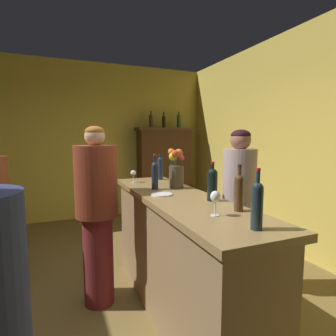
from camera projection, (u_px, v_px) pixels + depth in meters
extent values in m
plane|color=brown|center=(103.00, 326.00, 2.28)|extent=(8.46, 8.46, 0.00)
cube|color=gold|center=(73.00, 142.00, 5.16)|extent=(5.32, 0.12, 2.97)
cube|color=gold|center=(336.00, 144.00, 3.11)|extent=(0.12, 6.63, 2.97)
cube|color=olive|center=(178.00, 258.00, 2.39)|extent=(0.52, 2.13, 1.02)
cube|color=olive|center=(178.00, 199.00, 2.33)|extent=(0.59, 2.22, 0.05)
cube|color=#422618|center=(164.00, 171.00, 5.61)|extent=(1.06, 0.35, 1.76)
cube|color=#432E1C|center=(164.00, 129.00, 5.52)|extent=(1.14, 0.41, 0.06)
cylinder|color=#1E2333|center=(155.00, 177.00, 2.61)|extent=(0.06, 0.06, 0.23)
sphere|color=#1E2333|center=(155.00, 166.00, 2.60)|extent=(0.06, 0.06, 0.06)
cylinder|color=#1E2333|center=(155.00, 161.00, 2.59)|extent=(0.02, 0.02, 0.09)
cylinder|color=#B3222C|center=(155.00, 155.00, 2.58)|extent=(0.02, 0.02, 0.02)
cylinder|color=#1D2B31|center=(257.00, 209.00, 1.47)|extent=(0.06, 0.06, 0.23)
sphere|color=#1D2B31|center=(258.00, 188.00, 1.45)|extent=(0.06, 0.06, 0.06)
cylinder|color=#1D2B31|center=(258.00, 180.00, 1.45)|extent=(0.02, 0.02, 0.09)
cylinder|color=#A91D23|center=(258.00, 170.00, 1.44)|extent=(0.02, 0.02, 0.02)
cylinder|color=#1D2A3F|center=(160.00, 170.00, 3.22)|extent=(0.07, 0.07, 0.23)
sphere|color=#1D2A3F|center=(160.00, 160.00, 3.21)|extent=(0.07, 0.07, 0.07)
cylinder|color=#1D2A3F|center=(160.00, 157.00, 3.20)|extent=(0.02, 0.02, 0.08)
cylinder|color=black|center=(160.00, 153.00, 3.20)|extent=(0.02, 0.02, 0.02)
cylinder|color=black|center=(212.00, 187.00, 2.14)|extent=(0.08, 0.08, 0.21)
sphere|color=black|center=(213.00, 174.00, 2.13)|extent=(0.08, 0.08, 0.08)
cylinder|color=black|center=(213.00, 169.00, 2.12)|extent=(0.03, 0.03, 0.08)
cylinder|color=#AE1D20|center=(213.00, 163.00, 2.12)|extent=(0.03, 0.03, 0.02)
cylinder|color=#242136|center=(172.00, 176.00, 2.84)|extent=(0.06, 0.06, 0.19)
sphere|color=#242136|center=(172.00, 167.00, 2.83)|extent=(0.06, 0.06, 0.06)
cylinder|color=#242136|center=(172.00, 163.00, 2.82)|extent=(0.02, 0.02, 0.08)
cylinder|color=#AF1F1E|center=(172.00, 159.00, 2.82)|extent=(0.02, 0.02, 0.02)
cylinder|color=#482F1C|center=(239.00, 195.00, 1.84)|extent=(0.06, 0.06, 0.22)
sphere|color=#482F1C|center=(239.00, 179.00, 1.82)|extent=(0.06, 0.06, 0.06)
cylinder|color=#482F1C|center=(240.00, 173.00, 1.82)|extent=(0.02, 0.02, 0.09)
cylinder|color=black|center=(240.00, 166.00, 1.81)|extent=(0.03, 0.03, 0.02)
cylinder|color=white|center=(133.00, 182.00, 3.02)|extent=(0.06, 0.06, 0.00)
cylinder|color=white|center=(133.00, 179.00, 3.02)|extent=(0.01, 0.01, 0.07)
ellipsoid|color=white|center=(133.00, 173.00, 3.01)|extent=(0.06, 0.06, 0.06)
ellipsoid|color=maroon|center=(133.00, 174.00, 3.01)|extent=(0.05, 0.05, 0.02)
cylinder|color=white|center=(215.00, 215.00, 1.74)|extent=(0.06, 0.06, 0.00)
cylinder|color=white|center=(215.00, 209.00, 1.73)|extent=(0.01, 0.01, 0.08)
ellipsoid|color=white|center=(215.00, 197.00, 1.72)|extent=(0.06, 0.06, 0.07)
cylinder|color=#453C2B|center=(176.00, 177.00, 2.68)|extent=(0.14, 0.14, 0.22)
cylinder|color=#38602D|center=(179.00, 164.00, 2.67)|extent=(0.01, 0.01, 0.21)
sphere|color=orange|center=(179.00, 153.00, 2.66)|extent=(0.08, 0.08, 0.08)
cylinder|color=#38602D|center=(176.00, 164.00, 2.70)|extent=(0.01, 0.01, 0.20)
sphere|color=red|center=(176.00, 154.00, 2.69)|extent=(0.06, 0.06, 0.06)
cylinder|color=#38602D|center=(171.00, 163.00, 2.69)|extent=(0.01, 0.01, 0.22)
sphere|color=orange|center=(171.00, 152.00, 2.68)|extent=(0.06, 0.06, 0.06)
cylinder|color=#38602D|center=(173.00, 166.00, 2.66)|extent=(0.01, 0.01, 0.18)
sphere|color=gold|center=(173.00, 157.00, 2.65)|extent=(0.08, 0.08, 0.08)
cylinder|color=#38602D|center=(175.00, 165.00, 2.62)|extent=(0.01, 0.01, 0.21)
sphere|color=#CC421F|center=(175.00, 154.00, 2.61)|extent=(0.07, 0.07, 0.07)
cylinder|color=#38602D|center=(182.00, 167.00, 2.64)|extent=(0.01, 0.01, 0.17)
sphere|color=#D14B76|center=(182.00, 158.00, 2.63)|extent=(0.05, 0.05, 0.05)
cylinder|color=white|center=(162.00, 194.00, 2.36)|extent=(0.18, 0.18, 0.01)
cylinder|color=#423216|center=(151.00, 122.00, 5.39)|extent=(0.08, 0.08, 0.22)
sphere|color=#423216|center=(151.00, 116.00, 5.38)|extent=(0.08, 0.08, 0.08)
cylinder|color=#423216|center=(151.00, 114.00, 5.38)|extent=(0.03, 0.03, 0.09)
cylinder|color=red|center=(151.00, 111.00, 5.37)|extent=(0.03, 0.03, 0.02)
cylinder|color=black|center=(164.00, 123.00, 5.50)|extent=(0.07, 0.07, 0.20)
sphere|color=black|center=(164.00, 118.00, 5.49)|extent=(0.07, 0.07, 0.07)
cylinder|color=black|center=(164.00, 115.00, 5.48)|extent=(0.02, 0.02, 0.10)
cylinder|color=black|center=(164.00, 112.00, 5.47)|extent=(0.03, 0.03, 0.02)
cylinder|color=#2C532B|center=(179.00, 122.00, 5.62)|extent=(0.08, 0.08, 0.23)
sphere|color=#2C532B|center=(179.00, 116.00, 5.61)|extent=(0.08, 0.08, 0.08)
cylinder|color=#2C532B|center=(179.00, 114.00, 5.60)|extent=(0.03, 0.03, 0.09)
cylinder|color=gold|center=(179.00, 112.00, 5.60)|extent=(0.03, 0.03, 0.02)
cylinder|color=maroon|center=(98.00, 260.00, 2.56)|extent=(0.28, 0.28, 0.85)
cylinder|color=maroon|center=(96.00, 181.00, 2.48)|extent=(0.38, 0.38, 0.65)
sphere|color=#D2B291|center=(95.00, 136.00, 2.43)|extent=(0.18, 0.18, 0.18)
ellipsoid|color=#9A5A22|center=(95.00, 132.00, 2.43)|extent=(0.17, 0.17, 0.10)
cylinder|color=maroon|center=(237.00, 249.00, 2.80)|extent=(0.24, 0.24, 0.85)
cylinder|color=#A18B8F|center=(239.00, 179.00, 2.72)|extent=(0.33, 0.33, 0.60)
sphere|color=#8F5C44|center=(241.00, 140.00, 2.68)|extent=(0.20, 0.20, 0.20)
ellipsoid|color=black|center=(241.00, 135.00, 2.67)|extent=(0.19, 0.19, 0.11)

